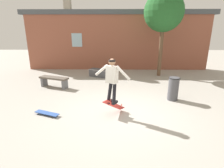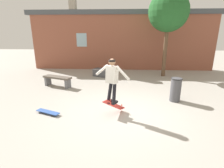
{
  "view_description": "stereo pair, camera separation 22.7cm",
  "coord_description": "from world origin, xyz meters",
  "px_view_note": "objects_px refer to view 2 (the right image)",
  "views": [
    {
      "loc": [
        -0.18,
        -5.39,
        2.67
      ],
      "look_at": [
        -0.27,
        -0.15,
        1.06
      ],
      "focal_mm": 28.0,
      "sensor_mm": 36.0,
      "label": 1
    },
    {
      "loc": [
        0.04,
        -5.38,
        2.67
      ],
      "look_at": [
        -0.27,
        -0.15,
        1.06
      ],
      "focal_mm": 28.0,
      "sensor_mm": 36.0,
      "label": 2
    }
  ],
  "objects_px": {
    "trash_bin": "(176,89)",
    "skateboard_resting": "(48,112)",
    "park_bench": "(57,79)",
    "skateboard_flipping": "(114,105)",
    "tree_right": "(168,12)",
    "skate_ledge": "(104,73)",
    "skater": "(112,77)"
  },
  "relations": [
    {
      "from": "skate_ledge",
      "to": "skateboard_flipping",
      "type": "distance_m",
      "value": 4.93
    },
    {
      "from": "trash_bin",
      "to": "park_bench",
      "type": "bearing_deg",
      "value": 163.77
    },
    {
      "from": "trash_bin",
      "to": "skater",
      "type": "relative_size",
      "value": 0.64
    },
    {
      "from": "trash_bin",
      "to": "skateboard_flipping",
      "type": "bearing_deg",
      "value": -151.81
    },
    {
      "from": "tree_right",
      "to": "skateboard_flipping",
      "type": "bearing_deg",
      "value": -117.68
    },
    {
      "from": "trash_bin",
      "to": "skateboard_resting",
      "type": "height_order",
      "value": "trash_bin"
    },
    {
      "from": "tree_right",
      "to": "skater",
      "type": "distance_m",
      "value": 6.47
    },
    {
      "from": "skater",
      "to": "skateboard_flipping",
      "type": "height_order",
      "value": "skater"
    },
    {
      "from": "skate_ledge",
      "to": "skateboard_flipping",
      "type": "bearing_deg",
      "value": -55.26
    },
    {
      "from": "park_bench",
      "to": "skateboard_resting",
      "type": "relative_size",
      "value": 1.71
    },
    {
      "from": "park_bench",
      "to": "trash_bin",
      "type": "bearing_deg",
      "value": 3.92
    },
    {
      "from": "park_bench",
      "to": "skateboard_flipping",
      "type": "height_order",
      "value": "skateboard_flipping"
    },
    {
      "from": "park_bench",
      "to": "skateboard_resting",
      "type": "xyz_separation_m",
      "value": [
        0.73,
        -2.94,
        -0.29
      ]
    },
    {
      "from": "skate_ledge",
      "to": "skateboard_resting",
      "type": "height_order",
      "value": "skate_ledge"
    },
    {
      "from": "skate_ledge",
      "to": "trash_bin",
      "type": "xyz_separation_m",
      "value": [
        3.16,
        -3.61,
        0.26
      ]
    },
    {
      "from": "skate_ledge",
      "to": "skateboard_resting",
      "type": "xyz_separation_m",
      "value": [
        -1.38,
        -5.02,
        -0.16
      ]
    },
    {
      "from": "tree_right",
      "to": "skateboard_resting",
      "type": "height_order",
      "value": "tree_right"
    },
    {
      "from": "tree_right",
      "to": "skateboard_resting",
      "type": "xyz_separation_m",
      "value": [
        -4.95,
        -5.39,
        -3.58
      ]
    },
    {
      "from": "park_bench",
      "to": "skateboard_flipping",
      "type": "bearing_deg",
      "value": -23.48
    },
    {
      "from": "tree_right",
      "to": "trash_bin",
      "type": "bearing_deg",
      "value": -95.79
    },
    {
      "from": "park_bench",
      "to": "skateboard_resting",
      "type": "height_order",
      "value": "park_bench"
    },
    {
      "from": "trash_bin",
      "to": "skate_ledge",
      "type": "bearing_deg",
      "value": 131.21
    },
    {
      "from": "skateboard_flipping",
      "to": "skateboard_resting",
      "type": "height_order",
      "value": "skateboard_flipping"
    },
    {
      "from": "skate_ledge",
      "to": "skateboard_resting",
      "type": "relative_size",
      "value": 1.63
    },
    {
      "from": "skateboard_flipping",
      "to": "skateboard_resting",
      "type": "relative_size",
      "value": 0.83
    },
    {
      "from": "skate_ledge",
      "to": "trash_bin",
      "type": "distance_m",
      "value": 4.8
    },
    {
      "from": "park_bench",
      "to": "skateboard_resting",
      "type": "distance_m",
      "value": 3.05
    },
    {
      "from": "tree_right",
      "to": "skateboard_flipping",
      "type": "height_order",
      "value": "tree_right"
    },
    {
      "from": "skate_ledge",
      "to": "tree_right",
      "type": "bearing_deg",
      "value": 31.28
    },
    {
      "from": "park_bench",
      "to": "trash_bin",
      "type": "xyz_separation_m",
      "value": [
        5.27,
        -1.54,
        0.12
      ]
    },
    {
      "from": "skater",
      "to": "skateboard_flipping",
      "type": "relative_size",
      "value": 1.97
    },
    {
      "from": "skateboard_resting",
      "to": "skate_ledge",
      "type": "bearing_deg",
      "value": 96.05
    }
  ]
}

